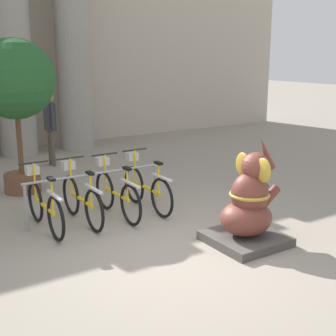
% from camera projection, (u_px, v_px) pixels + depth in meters
% --- Properties ---
extents(ground_plane, '(60.00, 60.00, 0.00)m').
position_uv_depth(ground_plane, '(177.00, 253.00, 6.44)').
color(ground_plane, gray).
extents(building_facade, '(20.00, 0.20, 6.00)m').
position_uv_depth(building_facade, '(2.00, 40.00, 12.73)').
color(building_facade, '#BCB29E').
rests_on(building_facade, ground_plane).
extents(column_middle, '(1.20, 1.20, 5.16)m').
position_uv_depth(column_middle, '(13.00, 55.00, 12.00)').
color(column_middle, gray).
rests_on(column_middle, ground_plane).
extents(column_right, '(1.20, 1.20, 5.16)m').
position_uv_depth(column_right, '(73.00, 54.00, 12.87)').
color(column_right, gray).
rests_on(column_right, ground_plane).
extents(bike_rack, '(2.42, 0.05, 0.77)m').
position_uv_depth(bike_rack, '(95.00, 184.00, 7.73)').
color(bike_rack, gray).
rests_on(bike_rack, ground_plane).
extents(bicycle_0, '(0.48, 1.63, 1.01)m').
position_uv_depth(bicycle_0, '(44.00, 205.00, 7.20)').
color(bicycle_0, black).
rests_on(bicycle_0, ground_plane).
extents(bicycle_1, '(0.48, 1.63, 1.01)m').
position_uv_depth(bicycle_1, '(81.00, 198.00, 7.52)').
color(bicycle_1, black).
rests_on(bicycle_1, ground_plane).
extents(bicycle_2, '(0.48, 1.63, 1.01)m').
position_uv_depth(bicycle_2, '(116.00, 193.00, 7.81)').
color(bicycle_2, black).
rests_on(bicycle_2, ground_plane).
extents(bicycle_3, '(0.48, 1.63, 1.01)m').
position_uv_depth(bicycle_3, '(146.00, 187.00, 8.16)').
color(bicycle_3, black).
rests_on(bicycle_3, ground_plane).
extents(elephant_statue, '(1.01, 1.01, 1.56)m').
position_uv_depth(elephant_statue, '(249.00, 208.00, 6.68)').
color(elephant_statue, '#4C4742').
rests_on(elephant_statue, ground_plane).
extents(person_pedestrian, '(0.23, 0.47, 1.77)m').
position_uv_depth(person_pedestrian, '(50.00, 122.00, 11.15)').
color(person_pedestrian, brown).
rests_on(person_pedestrian, ground_plane).
extents(potted_tree, '(1.52, 1.52, 2.96)m').
position_uv_depth(potted_tree, '(15.00, 85.00, 8.78)').
color(potted_tree, brown).
rests_on(potted_tree, ground_plane).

